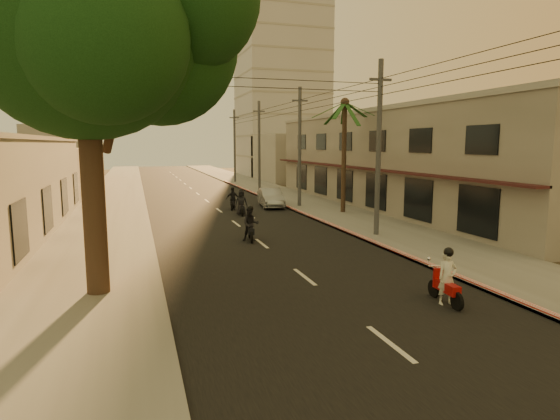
{
  "coord_description": "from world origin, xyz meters",
  "views": [
    {
      "loc": [
        -5.74,
        -13.48,
        4.81
      ],
      "look_at": [
        0.45,
        6.46,
        1.85
      ],
      "focal_mm": 30.0,
      "sensor_mm": 36.0,
      "label": 1
    }
  ],
  "objects_px": {
    "broadleaf_tree": "(98,20)",
    "scooter_mid_a": "(251,225)",
    "parked_car": "(271,198)",
    "palm_tree": "(345,109)",
    "scooter_red": "(447,279)",
    "scooter_far_a": "(241,203)",
    "scooter_mid_b": "(233,199)"
  },
  "relations": [
    {
      "from": "scooter_mid_b",
      "to": "parked_car",
      "type": "relative_size",
      "value": 0.38
    },
    {
      "from": "scooter_mid_a",
      "to": "scooter_mid_b",
      "type": "height_order",
      "value": "scooter_mid_a"
    },
    {
      "from": "scooter_mid_a",
      "to": "parked_car",
      "type": "relative_size",
      "value": 0.41
    },
    {
      "from": "palm_tree",
      "to": "scooter_mid_a",
      "type": "xyz_separation_m",
      "value": [
        -8.35,
        -7.18,
        -6.33
      ]
    },
    {
      "from": "broadleaf_tree",
      "to": "parked_car",
      "type": "distance_m",
      "value": 22.78
    },
    {
      "from": "broadleaf_tree",
      "to": "parked_car",
      "type": "bearing_deg",
      "value": 59.91
    },
    {
      "from": "scooter_mid_a",
      "to": "scooter_far_a",
      "type": "height_order",
      "value": "scooter_far_a"
    },
    {
      "from": "scooter_far_a",
      "to": "broadleaf_tree",
      "type": "bearing_deg",
      "value": -110.83
    },
    {
      "from": "palm_tree",
      "to": "scooter_mid_a",
      "type": "relative_size",
      "value": 4.47
    },
    {
      "from": "scooter_red",
      "to": "scooter_mid_b",
      "type": "bearing_deg",
      "value": 99.56
    },
    {
      "from": "scooter_mid_b",
      "to": "scooter_far_a",
      "type": "xyz_separation_m",
      "value": [
        0.02,
        -2.81,
        0.04
      ]
    },
    {
      "from": "palm_tree",
      "to": "scooter_mid_b",
      "type": "height_order",
      "value": "palm_tree"
    },
    {
      "from": "broadleaf_tree",
      "to": "scooter_red",
      "type": "relative_size",
      "value": 6.73
    },
    {
      "from": "scooter_red",
      "to": "scooter_far_a",
      "type": "bearing_deg",
      "value": 100.27
    },
    {
      "from": "scooter_red",
      "to": "scooter_far_a",
      "type": "relative_size",
      "value": 0.97
    },
    {
      "from": "palm_tree",
      "to": "scooter_mid_b",
      "type": "bearing_deg",
      "value": 149.42
    },
    {
      "from": "scooter_red",
      "to": "parked_car",
      "type": "bearing_deg",
      "value": 91.62
    },
    {
      "from": "broadleaf_tree",
      "to": "scooter_mid_a",
      "type": "bearing_deg",
      "value": 46.83
    },
    {
      "from": "scooter_far_a",
      "to": "palm_tree",
      "type": "bearing_deg",
      "value": -4.65
    },
    {
      "from": "broadleaf_tree",
      "to": "palm_tree",
      "type": "height_order",
      "value": "broadleaf_tree"
    },
    {
      "from": "parked_car",
      "to": "scooter_mid_b",
      "type": "bearing_deg",
      "value": -162.82
    },
    {
      "from": "palm_tree",
      "to": "scooter_red",
      "type": "distance_m",
      "value": 19.7
    },
    {
      "from": "broadleaf_tree",
      "to": "scooter_mid_b",
      "type": "bearing_deg",
      "value": 66.94
    },
    {
      "from": "parked_car",
      "to": "palm_tree",
      "type": "bearing_deg",
      "value": -43.62
    },
    {
      "from": "palm_tree",
      "to": "broadleaf_tree",
      "type": "bearing_deg",
      "value": -136.52
    },
    {
      "from": "palm_tree",
      "to": "scooter_red",
      "type": "height_order",
      "value": "palm_tree"
    },
    {
      "from": "scooter_red",
      "to": "parked_car",
      "type": "height_order",
      "value": "scooter_red"
    },
    {
      "from": "scooter_red",
      "to": "scooter_far_a",
      "type": "xyz_separation_m",
      "value": [
        -2.02,
        19.28,
        0.05
      ]
    },
    {
      "from": "scooter_mid_b",
      "to": "scooter_red",
      "type": "bearing_deg",
      "value": -68.58
    },
    {
      "from": "broadleaf_tree",
      "to": "scooter_far_a",
      "type": "distance_m",
      "value": 18.63
    },
    {
      "from": "scooter_mid_a",
      "to": "parked_car",
      "type": "xyz_separation_m",
      "value": [
        4.48,
        11.86,
        -0.1
      ]
    },
    {
      "from": "scooter_red",
      "to": "palm_tree",
      "type": "bearing_deg",
      "value": 78.97
    }
  ]
}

